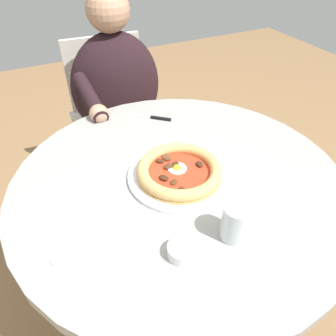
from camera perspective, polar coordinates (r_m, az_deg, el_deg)
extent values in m
cube|color=olive|center=(1.50, 1.33, -23.46)|extent=(6.00, 6.00, 0.02)
cylinder|color=#999993|center=(0.92, 1.99, -2.58)|extent=(0.95, 0.95, 0.04)
cylinder|color=gray|center=(1.18, 1.60, -15.43)|extent=(0.10, 0.10, 0.67)
cylinder|color=gray|center=(1.48, 1.34, -23.11)|extent=(0.46, 0.46, 0.02)
cylinder|color=white|center=(0.90, 2.05, -1.41)|extent=(0.29, 0.29, 0.01)
cylinder|color=tan|center=(0.89, 2.06, -1.02)|extent=(0.24, 0.24, 0.01)
torus|color=tan|center=(0.88, 2.08, -0.35)|extent=(0.24, 0.24, 0.03)
cylinder|color=red|center=(0.89, 2.07, -0.78)|extent=(0.22, 0.22, 0.00)
cylinder|color=white|center=(0.90, 1.84, -0.01)|extent=(0.05, 0.05, 0.00)
ellipsoid|color=yellow|center=(0.90, 1.84, 0.09)|extent=(0.02, 0.02, 0.02)
ellipsoid|color=#3D2314|center=(0.90, 1.06, 0.58)|extent=(0.03, 0.03, 0.01)
ellipsoid|color=#4C2D19|center=(0.85, 1.07, -2.52)|extent=(0.03, 0.03, 0.01)
ellipsoid|color=brown|center=(0.94, -0.27, 1.95)|extent=(0.03, 0.04, 0.01)
ellipsoid|color=#3D2314|center=(0.92, -1.48, 1.29)|extent=(0.03, 0.03, 0.01)
ellipsoid|color=#4C2D19|center=(0.90, 0.08, 0.33)|extent=(0.03, 0.02, 0.01)
ellipsoid|color=#3D2314|center=(0.86, -0.75, -1.75)|extent=(0.03, 0.03, 0.01)
ellipsoid|color=#4C2D19|center=(0.93, -0.19, 1.75)|extent=(0.03, 0.03, 0.01)
ellipsoid|color=#4C2D19|center=(0.83, 2.57, -3.85)|extent=(0.02, 0.03, 0.01)
ellipsoid|color=#3D2314|center=(0.91, 5.68, 0.72)|extent=(0.02, 0.03, 0.01)
ellipsoid|color=#2D6B28|center=(0.92, -1.63, 1.13)|extent=(0.01, 0.01, 0.00)
ellipsoid|color=#2D6B28|center=(0.95, -0.81, 2.63)|extent=(0.01, 0.01, 0.00)
ellipsoid|color=#2D6B28|center=(0.83, 3.79, -3.77)|extent=(0.01, 0.01, 0.00)
cylinder|color=silver|center=(0.74, 12.03, -9.45)|extent=(0.07, 0.07, 0.09)
cylinder|color=silver|center=(0.76, 11.68, -11.12)|extent=(0.06, 0.06, 0.03)
cube|color=silver|center=(1.18, -5.88, 9.31)|extent=(0.10, 0.08, 0.00)
cube|color=black|center=(1.16, -1.32, 8.86)|extent=(0.06, 0.06, 0.01)
cylinder|color=white|center=(0.72, 2.57, -14.55)|extent=(0.07, 0.07, 0.03)
cylinder|color=olive|center=(0.71, 2.59, -14.22)|extent=(0.05, 0.05, 0.01)
cube|color=#BCBCC1|center=(0.77, -14.56, -12.52)|extent=(0.17, 0.06, 0.00)
cube|color=#282833|center=(1.75, -7.67, 0.15)|extent=(0.36, 0.30, 0.45)
ellipsoid|color=black|center=(1.50, -9.24, 14.12)|extent=(0.41, 0.25, 0.49)
sphere|color=tan|center=(1.39, -10.75, 26.08)|extent=(0.17, 0.17, 0.17)
cylinder|color=black|center=(1.25, -13.83, 12.19)|extent=(0.06, 0.27, 0.11)
sphere|color=tan|center=(1.18, -12.26, 9.43)|extent=(0.07, 0.07, 0.07)
cube|color=beige|center=(1.65, -8.87, 7.61)|extent=(0.45, 0.45, 0.02)
cube|color=beige|center=(1.74, -11.33, 16.32)|extent=(0.38, 0.05, 0.37)
cylinder|color=#B7B2A8|center=(1.62, -12.85, -4.39)|extent=(0.02, 0.02, 0.46)
cylinder|color=#B7B2A8|center=(1.68, -0.04, -1.09)|extent=(0.02, 0.02, 0.46)
cylinder|color=#B7B2A8|center=(1.92, -15.21, 3.11)|extent=(0.02, 0.02, 0.46)
cylinder|color=#B7B2A8|center=(1.97, -4.24, 5.69)|extent=(0.02, 0.02, 0.46)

